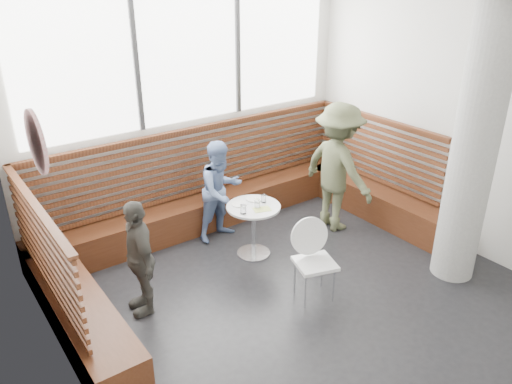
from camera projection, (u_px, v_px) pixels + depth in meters
room at (314, 171)px, 5.02m from camera, size 5.00×5.00×3.20m
booth at (223, 212)px, 6.82m from camera, size 5.00×2.50×1.44m
concrete_column at (474, 151)px, 5.57m from camera, size 0.50×0.50×3.20m
wall_art at (36, 142)px, 3.71m from camera, size 0.03×0.50×0.50m
cafe_table at (253, 220)px, 6.40m from camera, size 0.69×0.69×0.71m
cafe_chair at (311, 254)px, 5.58m from camera, size 0.45×0.44×0.93m
adult_man at (338, 168)px, 6.94m from camera, size 0.70×1.20×1.84m
child_back at (221, 191)px, 6.75m from camera, size 0.74×0.61×1.40m
child_left at (139, 257)px, 5.30m from camera, size 0.44×0.82×1.33m
plate_near at (239, 204)px, 6.35m from camera, size 0.19×0.19×0.01m
plate_far at (254, 199)px, 6.49m from camera, size 0.21×0.21×0.01m
glass_left at (243, 209)px, 6.10m from camera, size 0.07×0.07×0.12m
glass_mid at (257, 204)px, 6.24m from camera, size 0.08×0.08×0.12m
glass_right at (264, 199)px, 6.39m from camera, size 0.06×0.06×0.10m
menu_card at (262, 209)px, 6.22m from camera, size 0.25×0.21×0.00m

